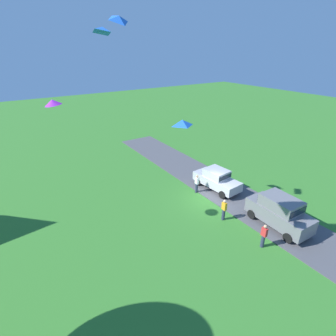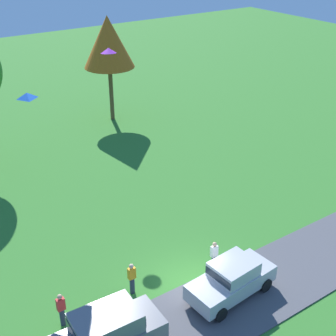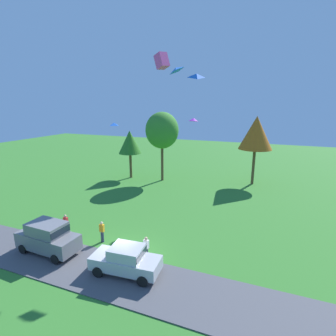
{
  "view_description": "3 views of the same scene",
  "coord_description": "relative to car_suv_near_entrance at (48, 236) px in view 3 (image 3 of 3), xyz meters",
  "views": [
    {
      "loc": [
        -13.72,
        13.51,
        11.8
      ],
      "look_at": [
        0.03,
        4.46,
        4.15
      ],
      "focal_mm": 28.0,
      "sensor_mm": 36.0,
      "label": 1
    },
    {
      "loc": [
        -10.56,
        -13.89,
        15.78
      ],
      "look_at": [
        2.05,
        4.75,
        3.83
      ],
      "focal_mm": 50.0,
      "sensor_mm": 36.0,
      "label": 2
    },
    {
      "loc": [
        9.15,
        -14.22,
        10.58
      ],
      "look_at": [
        1.97,
        3.92,
        5.74
      ],
      "focal_mm": 28.0,
      "sensor_mm": 36.0,
      "label": 3
    }
  ],
  "objects": [
    {
      "name": "ground_plane",
      "position": [
        5.14,
        1.56,
        -1.3
      ],
      "size": [
        120.0,
        120.0,
        0.0
      ],
      "primitive_type": "plane",
      "color": "#337528"
    },
    {
      "name": "pavement_strip",
      "position": [
        5.14,
        -0.47,
        -1.27
      ],
      "size": [
        36.0,
        4.4,
        0.06
      ],
      "primitive_type": "cube",
      "color": "#4C4C51",
      "rests_on": "ground"
    },
    {
      "name": "car_suv_near_entrance",
      "position": [
        0.0,
        0.0,
        0.0
      ],
      "size": [
        4.67,
        2.2,
        2.28
      ],
      "color": "slate",
      "rests_on": "ground"
    },
    {
      "name": "car_sedan_by_flagpole",
      "position": [
        6.47,
        -0.07,
        -0.25
      ],
      "size": [
        4.53,
        2.23,
        1.84
      ],
      "color": "#B7B7BC",
      "rests_on": "ground"
    },
    {
      "name": "person_beside_suv",
      "position": [
        6.95,
        1.82,
        -0.42
      ],
      "size": [
        0.36,
        0.24,
        1.71
      ],
      "color": "#2D334C",
      "rests_on": "ground"
    },
    {
      "name": "person_on_lawn",
      "position": [
        2.7,
        2.7,
        -0.42
      ],
      "size": [
        0.36,
        0.24,
        1.71
      ],
      "color": "#2D334C",
      "rests_on": "ground"
    },
    {
      "name": "person_watching_sky",
      "position": [
        -0.84,
        2.68,
        -0.42
      ],
      "size": [
        0.36,
        0.24,
        1.71
      ],
      "color": "#2D334C",
      "rests_on": "ground"
    },
    {
      "name": "tree_lone_near",
      "position": [
        -4.31,
        19.65,
        3.88
      ],
      "size": [
        3.24,
        3.24,
        6.85
      ],
      "color": "brown",
      "rests_on": "ground"
    },
    {
      "name": "tree_center_back",
      "position": [
        0.48,
        20.06,
        5.68
      ],
      "size": [
        4.49,
        4.49,
        9.48
      ],
      "color": "brown",
      "rests_on": "ground"
    },
    {
      "name": "tree_far_left",
      "position": [
        12.42,
        22.88,
        5.55
      ],
      "size": [
        4.27,
        4.27,
        9.02
      ],
      "color": "brown",
      "rests_on": "ground"
    },
    {
      "name": "kite_delta_near_flag",
      "position": [
        7.07,
        12.36,
        7.72
      ],
      "size": [
        1.21,
        1.23,
        0.43
      ],
      "primitive_type": "cone",
      "rotation": [
        -0.13,
        0.0,
        5.94
      ],
      "color": "purple"
    },
    {
      "name": "kite_diamond_mid_center",
      "position": [
        6.69,
        8.23,
        11.91
      ],
      "size": [
        1.12,
        1.06,
        0.66
      ],
      "primitive_type": "pyramid",
      "rotation": [
        0.44,
        0.0,
        4.88
      ],
      "color": "blue"
    },
    {
      "name": "kite_diamond_topmost",
      "position": [
        8.3,
        8.64,
        11.42
      ],
      "size": [
        1.35,
        1.27,
        0.55
      ],
      "primitive_type": "pyramid",
      "rotation": [
        -0.31,
        0.0,
        3.62
      ],
      "color": "blue"
    },
    {
      "name": "kite_diamond_low_drifter",
      "position": [
        0.68,
        8.2,
        7.4
      ],
      "size": [
        0.84,
        0.88,
        0.27
      ],
      "primitive_type": "pyramid",
      "rotation": [
        0.0,
        0.0,
        4.55
      ],
      "color": "blue"
    },
    {
      "name": "kite_box_high_left",
      "position": [
        3.3,
        13.41,
        13.44
      ],
      "size": [
        1.72,
        1.48,
        1.71
      ],
      "primitive_type": "cube",
      "rotation": [
        -0.06,
        0.3,
        2.64
      ],
      "color": "#EA4C9E"
    }
  ]
}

